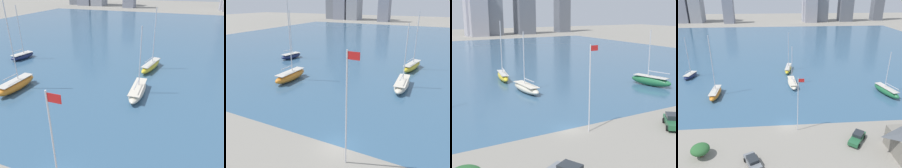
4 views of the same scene
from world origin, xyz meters
The scene contains 7 objects.
ground_plane centered at (0.00, 0.00, 0.00)m, with size 500.00×500.00×0.00m, color gray.
harbor_water centered at (0.00, 70.00, 0.00)m, with size 180.00×140.00×0.00m.
flag_pole centered at (2.03, -2.02, 6.37)m, with size 1.24×0.14×11.77m.
sailboat_yellow centered at (2.73, 34.68, 0.98)m, with size 3.76×10.12×13.65m.
sailboat_navy centered at (-30.46, 30.72, 0.87)m, with size 3.89×7.08×13.38m.
sailboat_cream centered at (2.97, 21.46, 0.90)m, with size 2.93×9.81×12.02m.
sailboat_orange centered at (-18.77, 15.57, 1.09)m, with size 2.52×8.94×16.62m.
Camera 2 is at (9.41, -18.63, 15.53)m, focal length 35.00 mm.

